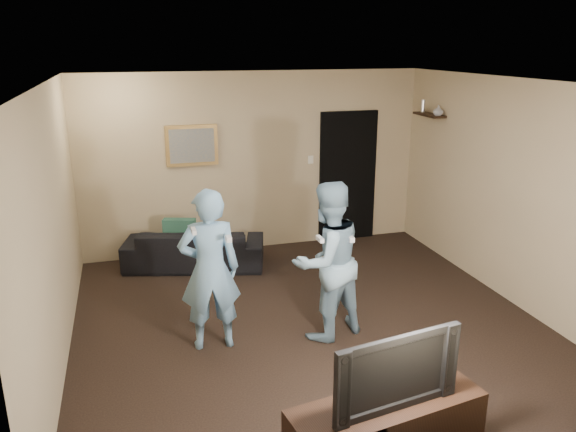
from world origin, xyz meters
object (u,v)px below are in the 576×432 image
object	(u,v)px
wii_player_left	(210,270)
wii_player_right	(327,261)
sofa	(194,247)
tv_console	(386,432)
television	(390,367)

from	to	relation	value
wii_player_left	wii_player_right	size ratio (longest dim) A/B	0.99
sofa	wii_player_right	distance (m)	2.61
wii_player_left	sofa	bearing A→B (deg)	87.44
tv_console	wii_player_left	size ratio (longest dim) A/B	0.88
sofa	wii_player_right	size ratio (longest dim) A/B	1.13
sofa	television	xyz separation A→B (m)	(0.86, -4.22, 0.52)
tv_console	wii_player_right	xyz separation A→B (m)	(0.23, 1.91, 0.58)
sofa	wii_player_left	distance (m)	2.26
sofa	television	distance (m)	4.33
television	wii_player_right	bearing A→B (deg)	74.33
tv_console	wii_player_left	xyz separation A→B (m)	(-0.96, 2.02, 0.58)
sofa	television	world-z (taller)	television
television	wii_player_right	size ratio (longest dim) A/B	0.60
sofa	wii_player_left	xyz separation A→B (m)	(-0.10, -2.19, 0.55)
tv_console	television	bearing A→B (deg)	0.00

